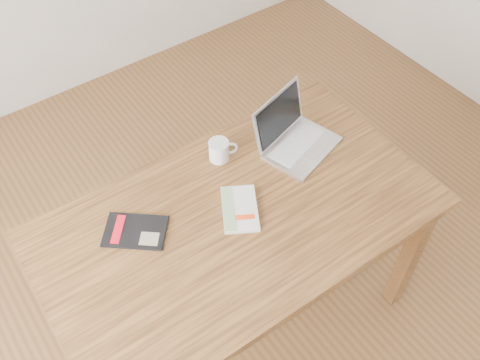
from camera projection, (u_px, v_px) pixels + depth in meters
room at (252, 106)px, 1.32m from camera, size 4.04×4.04×2.70m
desk at (238, 230)px, 1.92m from camera, size 1.39×0.81×0.75m
white_guidebook at (240, 209)px, 1.86m from camera, size 0.20×0.23×0.02m
black_guidebook at (135, 231)px, 1.80m from camera, size 0.25×0.24×0.01m
laptop at (293, 136)px, 2.04m from camera, size 0.33×0.31×0.20m
coffee_mug at (220, 150)px, 1.99m from camera, size 0.11×0.08×0.08m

